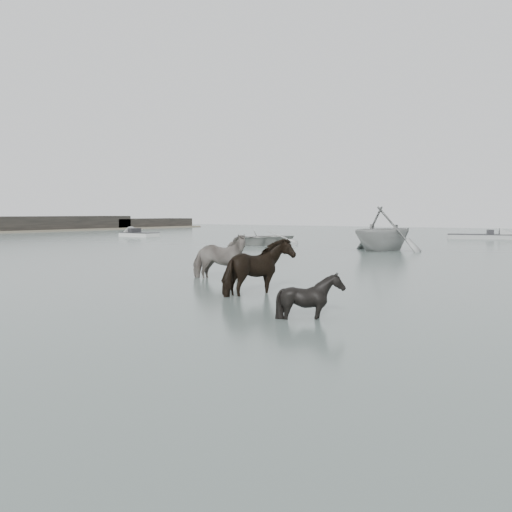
% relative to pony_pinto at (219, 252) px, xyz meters
% --- Properties ---
extents(ground, '(140.00, 140.00, 0.00)m').
position_rel_pony_pinto_xyz_m(ground, '(3.73, -2.85, -0.86)').
color(ground, '#4D5C57').
rests_on(ground, ground).
extents(pony_pinto, '(2.20, 1.36, 1.72)m').
position_rel_pony_pinto_xyz_m(pony_pinto, '(0.00, 0.00, 0.00)').
color(pony_pinto, black).
rests_on(pony_pinto, ground).
extents(pony_dark, '(1.70, 1.90, 1.68)m').
position_rel_pony_pinto_xyz_m(pony_dark, '(3.00, -2.07, -0.02)').
color(pony_dark, black).
rests_on(pony_dark, ground).
extents(pony_black, '(1.18, 1.07, 1.20)m').
position_rel_pony_pinto_xyz_m(pony_black, '(5.70, -4.24, -0.26)').
color(pony_black, black).
rests_on(pony_black, ground).
extents(rowboat_lead, '(4.22, 5.47, 1.05)m').
position_rel_pony_pinto_xyz_m(rowboat_lead, '(-10.04, 17.20, -0.34)').
color(rowboat_lead, beige).
rests_on(rowboat_lead, ground).
extents(rowboat_trail, '(5.32, 5.81, 2.59)m').
position_rel_pony_pinto_xyz_m(rowboat_trail, '(-1.02, 16.03, 0.43)').
color(rowboat_trail, '#9C9E9B').
rests_on(rowboat_trail, ground).
extents(skiff_outer, '(4.96, 1.79, 0.75)m').
position_rel_pony_pinto_xyz_m(skiff_outer, '(-25.75, 21.15, -0.49)').
color(skiff_outer, silver).
rests_on(skiff_outer, ground).
extents(skiff_far, '(6.94, 3.47, 0.75)m').
position_rel_pony_pinto_xyz_m(skiff_far, '(-0.19, 34.08, -0.49)').
color(skiff_far, '#989A98').
rests_on(skiff_far, ground).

